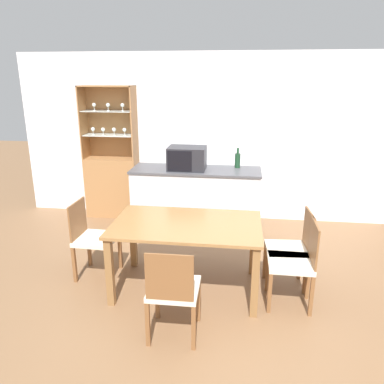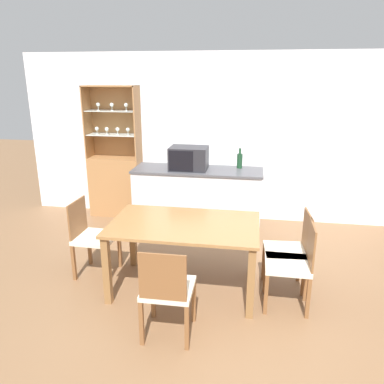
# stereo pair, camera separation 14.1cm
# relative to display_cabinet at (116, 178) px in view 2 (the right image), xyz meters

# --- Properties ---
(ground_plane) EXTENTS (18.00, 18.00, 0.00)m
(ground_plane) POSITION_rel_display_cabinet_xyz_m (1.92, -2.44, -0.62)
(ground_plane) COLOR brown
(wall_back) EXTENTS (6.80, 0.06, 2.55)m
(wall_back) POSITION_rel_display_cabinet_xyz_m (1.92, 0.19, 0.65)
(wall_back) COLOR silver
(wall_back) RESTS_ON ground_plane
(kitchen_counter) EXTENTS (1.81, 0.60, 0.95)m
(kitchen_counter) POSITION_rel_display_cabinet_xyz_m (1.42, -0.53, -0.15)
(kitchen_counter) COLOR silver
(kitchen_counter) RESTS_ON ground_plane
(display_cabinet) EXTENTS (0.83, 0.33, 2.06)m
(display_cabinet) POSITION_rel_display_cabinet_xyz_m (0.00, 0.00, 0.00)
(display_cabinet) COLOR #A37042
(display_cabinet) RESTS_ON ground_plane
(dining_table) EXTENTS (1.53, 0.94, 0.75)m
(dining_table) POSITION_rel_display_cabinet_xyz_m (1.51, -2.05, 0.02)
(dining_table) COLOR olive
(dining_table) RESTS_ON ground_plane
(dining_chair_side_left_far) EXTENTS (0.44, 0.44, 0.88)m
(dining_chair_side_left_far) POSITION_rel_display_cabinet_xyz_m (0.42, -1.90, -0.17)
(dining_chair_side_left_far) COLOR beige
(dining_chair_side_left_far) RESTS_ON ground_plane
(dining_chair_side_right_near) EXTENTS (0.43, 0.43, 0.88)m
(dining_chair_side_right_near) POSITION_rel_display_cabinet_xyz_m (2.60, -2.19, -0.17)
(dining_chair_side_right_near) COLOR beige
(dining_chair_side_right_near) RESTS_ON ground_plane
(dining_chair_head_near) EXTENTS (0.43, 0.43, 0.88)m
(dining_chair_head_near) POSITION_rel_display_cabinet_xyz_m (1.51, -2.84, -0.17)
(dining_chair_head_near) COLOR beige
(dining_chair_head_near) RESTS_ON ground_plane
(dining_chair_side_right_far) EXTENTS (0.46, 0.46, 0.88)m
(dining_chair_side_right_far) POSITION_rel_display_cabinet_xyz_m (2.60, -1.90, -0.17)
(dining_chair_side_right_far) COLOR beige
(dining_chair_side_right_far) RESTS_ON ground_plane
(microwave) EXTENTS (0.52, 0.39, 0.32)m
(microwave) POSITION_rel_display_cabinet_xyz_m (1.30, -0.56, 0.48)
(microwave) COLOR #232328
(microwave) RESTS_ON kitchen_counter
(wine_bottle) EXTENTS (0.08, 0.08, 0.28)m
(wine_bottle) POSITION_rel_display_cabinet_xyz_m (1.99, -0.36, 0.44)
(wine_bottle) COLOR #193D23
(wine_bottle) RESTS_ON kitchen_counter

